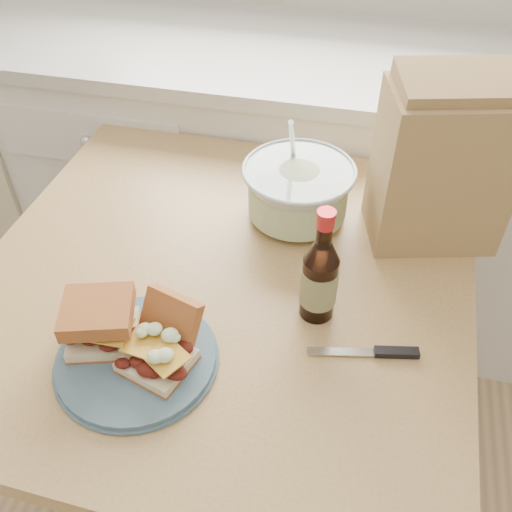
% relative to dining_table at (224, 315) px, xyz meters
% --- Properties ---
extents(cabinet_run, '(2.50, 0.64, 0.94)m').
position_rel_dining_table_xyz_m(cabinet_run, '(-0.03, 0.80, -0.22)').
color(cabinet_run, white).
rests_on(cabinet_run, ground).
extents(dining_table, '(1.00, 1.00, 0.81)m').
position_rel_dining_table_xyz_m(dining_table, '(0.00, 0.00, 0.00)').
color(dining_table, tan).
rests_on(dining_table, ground).
extents(plate, '(0.27, 0.27, 0.02)m').
position_rel_dining_table_xyz_m(plate, '(-0.08, -0.23, 0.13)').
color(plate, '#455F70').
rests_on(plate, dining_table).
extents(sandwich_left, '(0.14, 0.13, 0.09)m').
position_rel_dining_table_xyz_m(sandwich_left, '(-0.15, -0.21, 0.18)').
color(sandwich_left, beige).
rests_on(sandwich_left, plate).
extents(sandwich_right, '(0.13, 0.17, 0.09)m').
position_rel_dining_table_xyz_m(sandwich_right, '(-0.04, -0.22, 0.17)').
color(sandwich_right, beige).
rests_on(sandwich_right, plate).
extents(coleslaw_bowl, '(0.24, 0.24, 0.24)m').
position_rel_dining_table_xyz_m(coleslaw_bowl, '(0.11, 0.22, 0.18)').
color(coleslaw_bowl, '#B0BDB9').
rests_on(coleslaw_bowl, dining_table).
extents(beer_bottle, '(0.07, 0.07, 0.24)m').
position_rel_dining_table_xyz_m(beer_bottle, '(0.20, -0.05, 0.21)').
color(beer_bottle, black).
rests_on(beer_bottle, dining_table).
extents(knife, '(0.19, 0.05, 0.01)m').
position_rel_dining_table_xyz_m(knife, '(0.32, -0.12, 0.12)').
color(knife, silver).
rests_on(knife, dining_table).
extents(paper_bag, '(0.28, 0.22, 0.33)m').
position_rel_dining_table_xyz_m(paper_bag, '(0.39, 0.23, 0.28)').
color(paper_bag, '#A2804E').
rests_on(paper_bag, dining_table).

